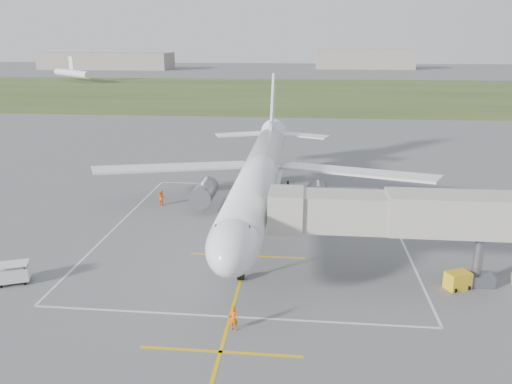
# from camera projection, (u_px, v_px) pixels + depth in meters

# --- Properties ---
(ground) EXTENTS (700.00, 700.00, 0.00)m
(ground) POSITION_uv_depth(u_px,v_px,m) (259.00, 217.00, 52.93)
(ground) COLOR #59595C
(ground) RESTS_ON ground
(grass_strip) EXTENTS (700.00, 120.00, 0.02)m
(grass_strip) POSITION_uv_depth(u_px,v_px,m) (294.00, 92.00, 176.55)
(grass_strip) COLOR #364A20
(grass_strip) RESTS_ON ground
(apron_markings) EXTENTS (28.20, 60.00, 0.01)m
(apron_markings) POSITION_uv_depth(u_px,v_px,m) (253.00, 238.00, 47.40)
(apron_markings) COLOR gold
(apron_markings) RESTS_ON ground
(airliner) EXTENTS (38.93, 46.75, 13.52)m
(airliner) POSITION_uv_depth(u_px,v_px,m) (259.00, 175.00, 52.36)
(airliner) COLOR white
(airliner) RESTS_ON ground
(jet_bridge) EXTENTS (23.40, 5.00, 7.20)m
(jet_bridge) POSITION_uv_depth(u_px,v_px,m) (451.00, 226.00, 37.19)
(jet_bridge) COLOR gray
(jet_bridge) RESTS_ON ground
(gpu_unit) EXTENTS (2.09, 1.81, 1.33)m
(gpu_unit) POSITION_uv_depth(u_px,v_px,m) (458.00, 281.00, 37.60)
(gpu_unit) COLOR gold
(gpu_unit) RESTS_ON ground
(baggage_cart) EXTENTS (2.71, 2.17, 1.64)m
(baggage_cart) POSITION_uv_depth(u_px,v_px,m) (13.00, 273.00, 38.36)
(baggage_cart) COLOR silver
(baggage_cart) RESTS_ON ground
(ramp_worker_nose) EXTENTS (0.67, 0.50, 1.66)m
(ramp_worker_nose) POSITION_uv_depth(u_px,v_px,m) (234.00, 319.00, 32.14)
(ramp_worker_nose) COLOR #E96307
(ramp_worker_nose) RESTS_ON ground
(ramp_worker_wing) EXTENTS (1.03, 0.97, 1.68)m
(ramp_worker_wing) POSITION_uv_depth(u_px,v_px,m) (161.00, 198.00, 56.64)
(ramp_worker_wing) COLOR orange
(ramp_worker_wing) RESTS_ON ground
(distant_hangars) EXTENTS (345.00, 49.00, 12.00)m
(distant_hangars) POSITION_uv_depth(u_px,v_px,m) (274.00, 61.00, 305.14)
(distant_hangars) COLOR gray
(distant_hangars) RESTS_ON ground
(distant_aircraft) EXTENTS (223.55, 29.36, 8.85)m
(distant_aircraft) POSITION_uv_depth(u_px,v_px,m) (297.00, 74.00, 212.70)
(distant_aircraft) COLOR white
(distant_aircraft) RESTS_ON ground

